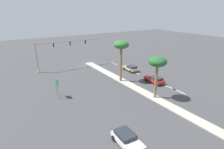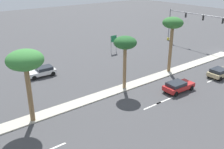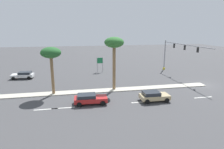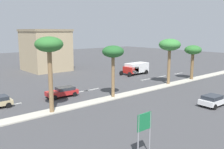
{
  "view_description": "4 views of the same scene",
  "coord_description": "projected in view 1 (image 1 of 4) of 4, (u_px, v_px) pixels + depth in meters",
  "views": [
    {
      "loc": [
        20.7,
        44.63,
        13.85
      ],
      "look_at": [
        2.26,
        15.44,
        1.74
      ],
      "focal_mm": 30.02,
      "sensor_mm": 36.0,
      "label": 1
    },
    {
      "loc": [
        -23.12,
        44.61,
        14.31
      ],
      "look_at": [
        0.01,
        26.75,
        2.4
      ],
      "focal_mm": 41.04,
      "sensor_mm": 36.0,
      "label": 2
    },
    {
      "loc": [
        -28.48,
        21.66,
        9.52
      ],
      "look_at": [
        -0.1,
        16.04,
        2.59
      ],
      "focal_mm": 31.05,
      "sensor_mm": 36.0,
      "label": 3
    },
    {
      "loc": [
        24.2,
        3.78,
        8.81
      ],
      "look_at": [
        -2.63,
        26.79,
        2.58
      ],
      "focal_mm": 39.67,
      "sensor_mm": 36.0,
      "label": 4
    }
  ],
  "objects": [
    {
      "name": "ground_plane",
      "position": [
        153.0,
        98.0,
        30.93
      ],
      "size": [
        160.0,
        160.0,
        0.0
      ],
      "primitive_type": "plane",
      "color": "#424244"
    },
    {
      "name": "median_curb",
      "position": [
        190.0,
        117.0,
        25.28
      ],
      "size": [
        1.8,
        63.48,
        0.12
      ],
      "primitive_type": "cube",
      "color": "#B7B2A3",
      "rests_on": "ground"
    },
    {
      "name": "lane_stripe_front",
      "position": [
        114.0,
        63.0,
        50.27
      ],
      "size": [
        0.2,
        2.8,
        0.01
      ],
      "primitive_type": "cube",
      "color": "silver",
      "rests_on": "ground"
    },
    {
      "name": "lane_stripe_inboard",
      "position": [
        136.0,
        73.0,
        42.99
      ],
      "size": [
        0.2,
        2.8,
        0.01
      ],
      "primitive_type": "cube",
      "color": "silver",
      "rests_on": "ground"
    },
    {
      "name": "lane_stripe_outboard",
      "position": [
        170.0,
        87.0,
        34.92
      ],
      "size": [
        0.2,
        2.8,
        0.01
      ],
      "primitive_type": "cube",
      "color": "silver",
      "rests_on": "ground"
    },
    {
      "name": "lane_stripe_right",
      "position": [
        179.0,
        91.0,
        33.3
      ],
      "size": [
        0.2,
        2.8,
        0.01
      ],
      "primitive_type": "cube",
      "color": "silver",
      "rests_on": "ground"
    },
    {
      "name": "traffic_signal_gantry",
      "position": [
        55.0,
        51.0,
        43.92
      ],
      "size": [
        16.36,
        0.53,
        6.84
      ],
      "color": "gray",
      "rests_on": "ground"
    },
    {
      "name": "directional_road_sign",
      "position": [
        57.0,
        84.0,
        30.32
      ],
      "size": [
        0.1,
        1.34,
        3.23
      ],
      "color": "gray",
      "rests_on": "ground"
    },
    {
      "name": "palm_tree_outboard",
      "position": [
        121.0,
        47.0,
        35.66
      ],
      "size": [
        2.96,
        2.96,
        8.15
      ],
      "color": "olive",
      "rests_on": "median_curb"
    },
    {
      "name": "palm_tree_mid",
      "position": [
        158.0,
        63.0,
        28.91
      ],
      "size": [
        2.87,
        2.87,
        6.85
      ],
      "color": "olive",
      "rests_on": "median_curb"
    },
    {
      "name": "sedan_white_left",
      "position": [
        127.0,
        139.0,
        19.96
      ],
      "size": [
        2.16,
        4.09,
        1.34
      ],
      "color": "silver",
      "rests_on": "ground"
    },
    {
      "name": "sedan_red_right",
      "position": [
        155.0,
        79.0,
        36.96
      ],
      "size": [
        2.11,
        4.26,
        1.3
      ],
      "color": "red",
      "rests_on": "ground"
    },
    {
      "name": "sedan_tan_outboard",
      "position": [
        131.0,
        68.0,
        44.05
      ],
      "size": [
        2.1,
        3.91,
        1.33
      ],
      "color": "tan",
      "rests_on": "ground"
    }
  ]
}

